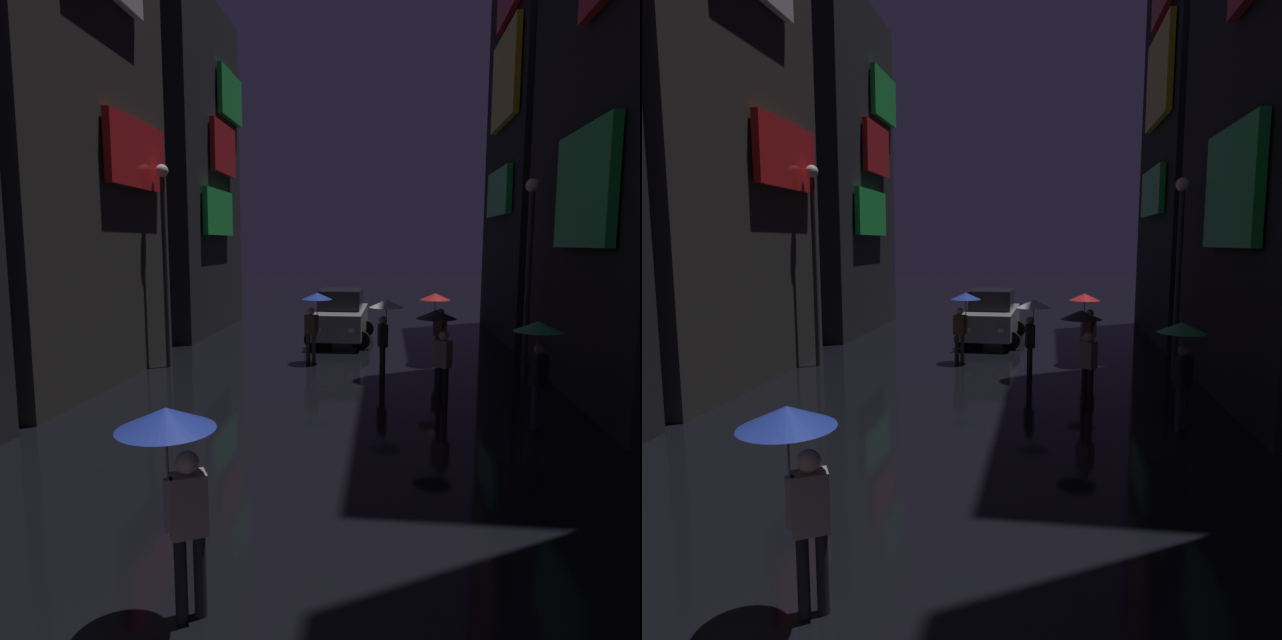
{
  "view_description": "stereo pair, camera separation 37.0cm",
  "coord_description": "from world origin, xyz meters",
  "views": [
    {
      "loc": [
        1.28,
        -1.06,
        3.58
      ],
      "look_at": [
        0.0,
        9.81,
        2.1
      ],
      "focal_mm": 32.0,
      "sensor_mm": 36.0,
      "label": 1
    },
    {
      "loc": [
        1.64,
        -1.01,
        3.58
      ],
      "look_at": [
        0.0,
        9.81,
        2.1
      ],
      "focal_mm": 32.0,
      "sensor_mm": 36.0,
      "label": 2
    }
  ],
  "objects": [
    {
      "name": "building_left_mid",
      "position": [
        -7.49,
        12.57,
        7.74
      ],
      "size": [
        4.25,
        7.14,
        15.48
      ],
      "color": "#33302D",
      "rests_on": "ground"
    },
    {
      "name": "building_left_far",
      "position": [
        -7.48,
        21.53,
        6.47
      ],
      "size": [
        4.25,
        7.06,
        12.92
      ],
      "color": "#232328",
      "rests_on": "ground"
    },
    {
      "name": "building_right_far",
      "position": [
        7.48,
        21.6,
        8.38
      ],
      "size": [
        4.25,
        7.22,
        16.75
      ],
      "color": "black",
      "rests_on": "ground"
    },
    {
      "name": "pedestrian_far_right_blue",
      "position": [
        -0.63,
        3.72,
        1.67
      ],
      "size": [
        0.9,
        0.9,
        2.12
      ],
      "color": "black",
      "rests_on": "ground"
    },
    {
      "name": "pedestrian_midstreet_centre_black",
      "position": [
        2.43,
        11.59,
        1.67
      ],
      "size": [
        0.9,
        0.9,
        2.12
      ],
      "color": "black",
      "rests_on": "ground"
    },
    {
      "name": "pedestrian_foreground_left_clear",
      "position": [
        1.25,
        13.81,
        1.67
      ],
      "size": [
        0.9,
        0.9,
        2.12
      ],
      "color": "black",
      "rests_on": "ground"
    },
    {
      "name": "pedestrian_near_crossing_red",
      "position": [
        2.75,
        15.86,
        1.67
      ],
      "size": [
        0.9,
        0.9,
        2.12
      ],
      "color": "#38332D",
      "rests_on": "ground"
    },
    {
      "name": "pedestrian_midstreet_left_green",
      "position": [
        4.15,
        10.01,
        1.67
      ],
      "size": [
        0.9,
        0.9,
        2.12
      ],
      "color": "#2D2D38",
      "rests_on": "ground"
    },
    {
      "name": "pedestrian_foreground_right_blue",
      "position": [
        -0.83,
        15.66,
        1.67
      ],
      "size": [
        0.9,
        0.9,
        2.12
      ],
      "color": "#38332D",
      "rests_on": "ground"
    },
    {
      "name": "car_distant",
      "position": [
        -0.34,
        19.31,
        0.93
      ],
      "size": [
        2.32,
        4.18,
        1.92
      ],
      "color": "#99999E",
      "rests_on": "ground"
    },
    {
      "name": "streetlamp_left_far",
      "position": [
        -5.0,
        14.59,
        3.58
      ],
      "size": [
        0.36,
        0.36,
        5.76
      ],
      "color": "#2D2D33",
      "rests_on": "ground"
    },
    {
      "name": "streetlamp_right_far",
      "position": [
        5.0,
        14.56,
        3.3
      ],
      "size": [
        0.36,
        0.36,
        5.24
      ],
      "color": "#2D2D33",
      "rests_on": "ground"
    }
  ]
}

